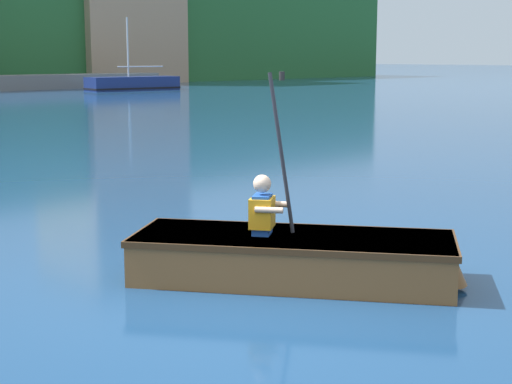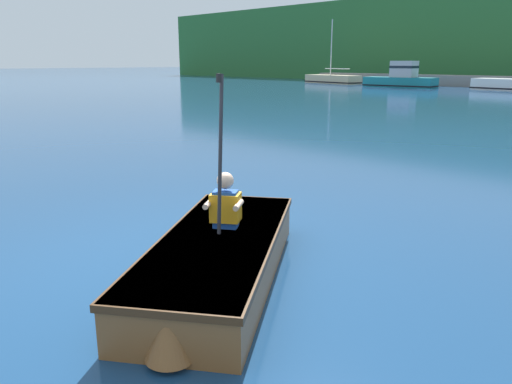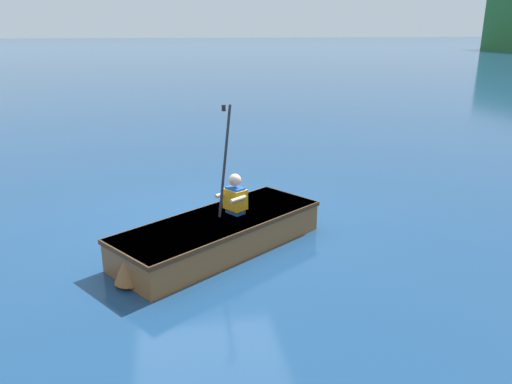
% 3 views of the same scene
% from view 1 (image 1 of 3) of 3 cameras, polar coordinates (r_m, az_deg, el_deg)
% --- Properties ---
extents(ground_plane, '(300.00, 300.00, 0.00)m').
position_cam_1_polar(ground_plane, '(6.82, -1.32, -8.03)').
color(ground_plane, navy).
extents(moored_boat_dock_west_end, '(5.86, 2.34, 4.33)m').
position_cam_1_polar(moored_boat_dock_west_end, '(48.37, -8.95, 7.78)').
color(moored_boat_dock_west_end, navy).
rests_on(moored_boat_dock_west_end, ground).
extents(rowboat_foreground, '(2.62, 3.07, 0.44)m').
position_cam_1_polar(rowboat_foreground, '(7.39, 3.05, -4.62)').
color(rowboat_foreground, brown).
rests_on(rowboat_foreground, ground).
extents(person_paddler, '(0.45, 0.45, 1.52)m').
position_cam_1_polar(person_paddler, '(7.34, 0.55, -1.02)').
color(person_paddler, '#1E4CA5').
rests_on(person_paddler, rowboat_foreground).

